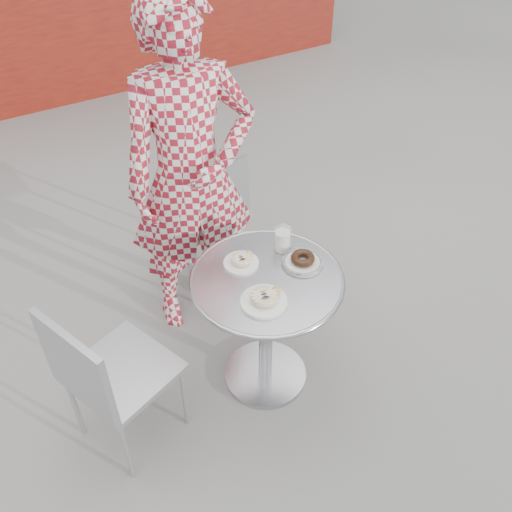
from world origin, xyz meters
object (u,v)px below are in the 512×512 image
chair_far (202,241)px  plate_far (241,261)px  bistro_table (266,305)px  seated_person (191,177)px  plate_checker (303,261)px  plate_near (265,299)px  milk_cup (283,240)px  chair_left (126,397)px

chair_far → plate_far: chair_far is taller
bistro_table → plate_far: bearing=109.1°
seated_person → plate_checker: size_ratio=9.45×
plate_checker → bistro_table: bearing=-178.8°
bistro_table → chair_far: (0.07, 0.88, -0.27)m
plate_near → bistro_table: bearing=55.1°
seated_person → plate_far: size_ratio=11.22×
plate_near → milk_cup: 0.36m
milk_cup → plate_near: bearing=-134.3°
bistro_table → plate_checker: bearing=1.2°
bistro_table → plate_checker: plate_checker is taller
bistro_table → milk_cup: (0.17, 0.14, 0.23)m
chair_left → seated_person: (0.66, 0.58, 0.65)m
chair_left → milk_cup: 1.03m
chair_left → chair_far: bearing=-64.7°
plate_near → chair_far: bearing=81.1°
milk_cup → bistro_table: bearing=-140.9°
plate_far → plate_near: plate_near is taller
chair_far → milk_cup: (0.10, -0.74, 0.50)m
plate_far → seated_person: bearing=91.7°
bistro_table → milk_cup: bearing=39.1°
plate_far → bistro_table: bearing=-70.9°
seated_person → milk_cup: bearing=-56.0°
plate_checker → plate_far: bearing=150.1°
plate_far → plate_near: size_ratio=0.81×
chair_far → milk_cup: 0.90m
plate_checker → milk_cup: size_ratio=1.55×
chair_left → plate_checker: bearing=-113.6°
bistro_table → plate_far: plate_far is taller
chair_far → chair_left: chair_far is taller
chair_left → plate_checker: (0.92, -0.04, 0.46)m
chair_far → seated_person: bearing=55.5°
plate_far → plate_near: 0.27m
plate_near → milk_cup: (0.25, 0.26, 0.04)m
chair_far → chair_left: (-0.79, -0.83, -0.01)m
chair_far → plate_checker: 0.99m
bistro_table → chair_far: size_ratio=0.80×
plate_checker → milk_cup: bearing=101.9°
seated_person → chair_far: bearing=70.2°
chair_left → seated_person: bearing=-69.5°
chair_far → seated_person: (-0.14, -0.25, 0.65)m
seated_person → milk_cup: seated_person is taller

